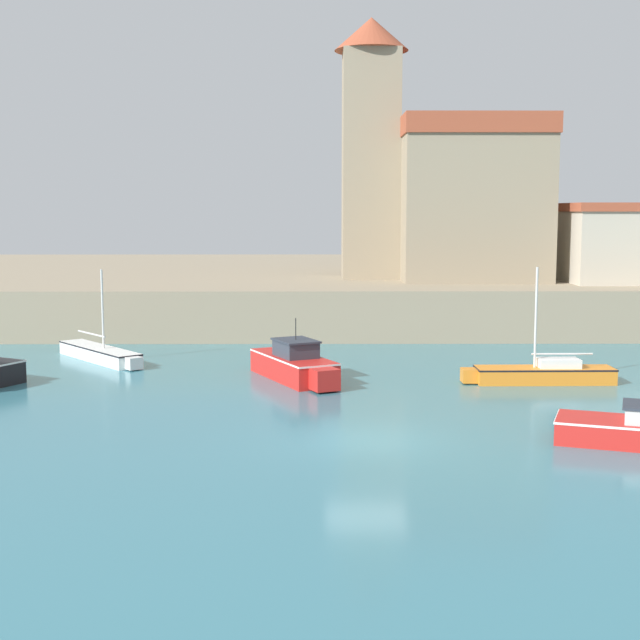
# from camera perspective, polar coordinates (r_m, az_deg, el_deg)

# --- Properties ---
(ground_plane) EXTENTS (200.00, 200.00, 0.00)m
(ground_plane) POSITION_cam_1_polar(r_m,az_deg,el_deg) (27.64, 2.99, -7.67)
(ground_plane) COLOR teal
(quay_seawall) EXTENTS (120.00, 40.00, 2.79)m
(quay_seawall) POSITION_cam_1_polar(r_m,az_deg,el_deg) (66.81, 1.03, 2.19)
(quay_seawall) COLOR gray
(quay_seawall) RESTS_ON ground
(sailboat_orange_0) EXTENTS (6.23, 1.45, 4.75)m
(sailboat_orange_0) POSITION_cam_1_polar(r_m,az_deg,el_deg) (37.56, 14.06, -3.31)
(sailboat_orange_0) COLOR orange
(sailboat_orange_0) RESTS_ON ground
(sailboat_white_1) EXTENTS (5.06, 5.88, 4.31)m
(sailboat_white_1) POSITION_cam_1_polar(r_m,az_deg,el_deg) (43.08, -13.87, -2.07)
(sailboat_white_1) COLOR white
(sailboat_white_1) RESTS_ON ground
(motorboat_red_2) EXTENTS (3.90, 6.05, 2.60)m
(motorboat_red_2) POSITION_cam_1_polar(r_m,az_deg,el_deg) (37.11, -1.59, -2.87)
(motorboat_red_2) COLOR red
(motorboat_red_2) RESTS_ON ground
(church) EXTENTS (12.81, 14.77, 15.98)m
(church) POSITION_cam_1_polar(r_m,az_deg,el_deg) (58.79, 8.25, 8.15)
(church) COLOR gray
(church) RESTS_ON quay_seawall
(harbor_shed_near_wharf) EXTENTS (5.61, 5.60, 4.67)m
(harbor_shed_near_wharf) POSITION_cam_1_polar(r_m,az_deg,el_deg) (55.37, 18.25, 4.74)
(harbor_shed_near_wharf) COLOR #BCB29E
(harbor_shed_near_wharf) RESTS_ON quay_seawall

